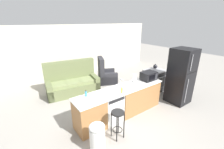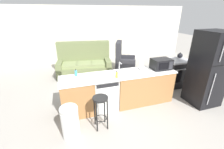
{
  "view_description": "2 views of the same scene",
  "coord_description": "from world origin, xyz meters",
  "views": [
    {
      "loc": [
        -2.42,
        -3.04,
        2.79
      ],
      "look_at": [
        0.41,
        0.82,
        1.04
      ],
      "focal_mm": 24.0,
      "sensor_mm": 36.0,
      "label": 1
    },
    {
      "loc": [
        -1.08,
        -3.21,
        2.33
      ],
      "look_at": [
        -0.01,
        0.14,
        0.84
      ],
      "focal_mm": 24.0,
      "sensor_mm": 36.0,
      "label": 2
    }
  ],
  "objects": [
    {
      "name": "armchair",
      "position": [
        1.23,
        2.47,
        0.35
      ],
      "size": [
        1.08,
        1.1,
        1.2
      ],
      "color": "#2D2D33",
      "rests_on": "ground_plane"
    },
    {
      "name": "sink_faucet",
      "position": [
        0.15,
        0.04,
        1.03
      ],
      "size": [
        0.07,
        0.18,
        0.3
      ],
      "color": "silver",
      "rests_on": "kitchen_counter"
    },
    {
      "name": "soap_bottle",
      "position": [
        -0.01,
        -0.2,
        0.97
      ],
      "size": [
        0.06,
        0.06,
        0.18
      ],
      "color": "yellow",
      "rests_on": "kitchen_counter"
    },
    {
      "name": "kitchen_counter",
      "position": [
        0.24,
        0.0,
        0.42
      ],
      "size": [
        2.94,
        0.66,
        0.9
      ],
      "color": "#9E6B3D",
      "rests_on": "ground_plane"
    },
    {
      "name": "stove_range",
      "position": [
        2.35,
        0.55,
        0.45
      ],
      "size": [
        0.76,
        0.68,
        0.9
      ],
      "color": "black",
      "rests_on": "ground_plane"
    },
    {
      "name": "ground_plane",
      "position": [
        0.0,
        0.0,
        0.0
      ],
      "size": [
        24.0,
        24.0,
        0.0
      ],
      "primitive_type": "plane",
      "color": "gray"
    },
    {
      "name": "bar_stool",
      "position": [
        -0.52,
        -0.68,
        0.54
      ],
      "size": [
        0.32,
        0.32,
        0.74
      ],
      "color": "black",
      "rests_on": "ground_plane"
    },
    {
      "name": "refrigerator",
      "position": [
        2.35,
        -0.55,
        0.96
      ],
      "size": [
        0.72,
        0.73,
        1.93
      ],
      "color": "black",
      "rests_on": "ground_plane"
    },
    {
      "name": "trash_bin",
      "position": [
        -1.15,
        -0.77,
        0.38
      ],
      "size": [
        0.35,
        0.35,
        0.74
      ],
      "color": "white",
      "rests_on": "ground_plane"
    },
    {
      "name": "dishwasher",
      "position": [
        -0.25,
        -0.0,
        0.42
      ],
      "size": [
        0.58,
        0.61,
        0.84
      ],
      "color": "silver",
      "rests_on": "ground_plane"
    },
    {
      "name": "wall_back",
      "position": [
        0.3,
        4.2,
        1.3
      ],
      "size": [
        10.0,
        0.06,
        2.6
      ],
      "color": "beige",
      "rests_on": "ground_plane"
    },
    {
      "name": "paper_towel_roll",
      "position": [
        0.8,
        0.13,
        1.04
      ],
      "size": [
        0.14,
        0.14,
        0.28
      ],
      "color": "#4C4C51",
      "rests_on": "kitchen_counter"
    },
    {
      "name": "couch",
      "position": [
        -0.42,
        2.42,
        0.39
      ],
      "size": [
        2.11,
        1.18,
        1.27
      ],
      "color": "#667047",
      "rests_on": "ground_plane"
    },
    {
      "name": "microwave",
      "position": [
        1.32,
        -0.0,
        1.04
      ],
      "size": [
        0.5,
        0.37,
        0.28
      ],
      "color": "black",
      "rests_on": "kitchen_counter"
    },
    {
      "name": "kettle",
      "position": [
        2.52,
        0.68,
        0.99
      ],
      "size": [
        0.21,
        0.17,
        0.19
      ],
      "color": "black",
      "rests_on": "stove_range"
    },
    {
      "name": "dish_soap_bottle",
      "position": [
        -0.9,
        0.19,
        0.97
      ],
      "size": [
        0.06,
        0.06,
        0.18
      ],
      "color": "#338CCC",
      "rests_on": "kitchen_counter"
    }
  ]
}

